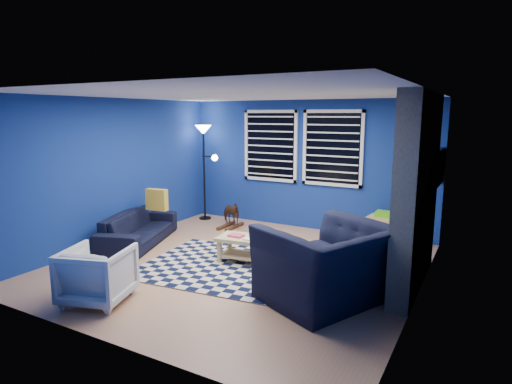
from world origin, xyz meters
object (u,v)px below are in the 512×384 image
tv (438,168)px  armchair_big (327,264)px  armchair_bent (98,275)px  rocking_horse (230,213)px  cabinet (385,230)px  coffee_table (245,244)px  floor_lamp (204,143)px  sofa (139,228)px

tv → armchair_big: tv is taller
tv → armchair_bent: 5.19m
rocking_horse → armchair_bent: bearing=-152.0°
tv → cabinet: tv is taller
coffee_table → floor_lamp: bearing=137.6°
cabinet → floor_lamp: floor_lamp is taller
floor_lamp → armchair_bent: bearing=-72.1°
sofa → coffee_table: bearing=-108.2°
sofa → armchair_bent: armchair_bent is taller
sofa → floor_lamp: (-0.03, 2.03, 1.36)m
armchair_big → tv: bearing=-174.1°
cabinet → floor_lamp: size_ratio=0.31×
armchair_big → armchair_bent: 2.75m
tv → floor_lamp: bearing=178.5°
sofa → armchair_big: 3.72m
armchair_big → coffee_table: 1.72m
cabinet → rocking_horse: bearing=-166.1°
rocking_horse → cabinet: cabinet is taller
rocking_horse → armchair_big: bearing=-107.9°
tv → sofa: (-4.55, -1.90, -1.12)m
sofa → armchair_big: (3.66, -0.64, 0.19)m
rocking_horse → coffee_table: (1.28, -1.59, -0.01)m
rocking_horse → coffee_table: rocking_horse is taller
sofa → coffee_table: (2.11, 0.07, 0.01)m
tv → cabinet: bearing=168.5°
sofa → rocking_horse: sofa is taller
rocking_horse → cabinet: (2.92, 0.41, -0.05)m
armchair_bent → coffee_table: bearing=-130.6°
tv → floor_lamp: floor_lamp is taller
armchair_big → armchair_bent: (-2.40, -1.33, -0.13)m
armchair_bent → cabinet: 4.75m
tv → rocking_horse: 3.88m
rocking_horse → cabinet: 2.95m
armchair_bent → rocking_horse: 3.66m
armchair_big → rocking_horse: (-2.83, 2.30, -0.16)m
armchair_bent → rocking_horse: (-0.43, 3.64, -0.03)m
tv → coffee_table: tv is taller
tv → sofa: tv is taller
armchair_bent → floor_lamp: bearing=-90.3°
armchair_bent → coffee_table: size_ratio=0.84×
tv → sofa: size_ratio=0.53×
armchair_bent → cabinet: (2.49, 4.04, -0.09)m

